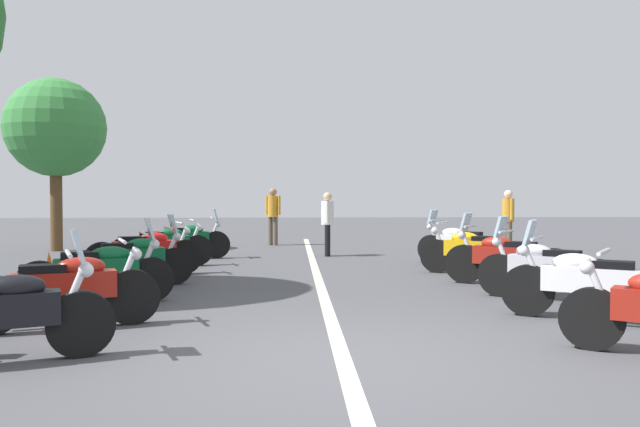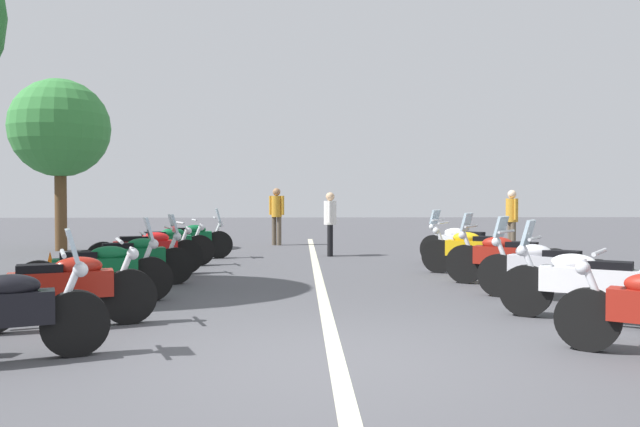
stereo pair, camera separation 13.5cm
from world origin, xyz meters
The scene contains 19 objects.
ground_plane centered at (0.00, 0.00, 0.00)m, with size 80.00×80.00×0.00m, color #4C4C51.
lane_centre_stripe centered at (5.44, 0.00, 0.00)m, with size 21.81×0.16×0.01m, color beige.
motorcycle_left_row_1 centered at (1.50, 3.01, 0.46)m, with size 0.97×2.01×1.00m.
motorcycle_left_row_2 centered at (3.10, 3.15, 0.47)m, with size 0.92×2.03×1.21m.
motorcycle_left_row_3 centered at (4.79, 3.11, 0.46)m, with size 0.97×1.95×1.21m.
motorcycle_left_row_4 centered at (6.22, 3.25, 0.47)m, with size 1.05×2.07×1.01m.
motorcycle_left_row_5 centered at (7.75, 3.24, 0.47)m, with size 0.90×2.10×1.01m.
motorcycle_left_row_6 centered at (9.41, 3.04, 0.48)m, with size 0.75×2.15×1.22m.
motorcycle_right_row_1 centered at (1.67, -3.08, 0.47)m, with size 1.26×1.85×1.21m.
motorcycle_right_row_2 centered at (3.16, -3.16, 0.47)m, with size 1.36×1.66×1.21m.
motorcycle_right_row_3 centered at (4.61, -3.11, 0.48)m, with size 1.32×1.86×1.23m.
motorcycle_right_row_4 centered at (6.12, -3.00, 0.46)m, with size 1.22×1.89×1.01m.
motorcycle_right_row_5 centered at (7.81, -3.19, 0.47)m, with size 1.33×1.69×1.21m.
traffic_cone_0 centered at (4.60, 4.41, 0.29)m, with size 0.36×0.36×0.61m.
traffic_cone_1 centered at (4.50, -4.25, 0.29)m, with size 0.36×0.36×0.61m.
bystander_0 centered at (13.63, 1.08, 1.05)m, with size 0.32×0.48×1.78m.
bystander_1 centered at (10.00, -0.42, 0.94)m, with size 0.53×0.32×1.62m.
bystander_2 centered at (10.73, -5.32, 0.99)m, with size 0.53×0.32×1.69m.
roadside_tree_0 centered at (11.82, 7.02, 3.39)m, with size 2.72×2.72×4.78m.
Camera 2 is at (-5.51, 0.32, 1.49)m, focal length 34.50 mm.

